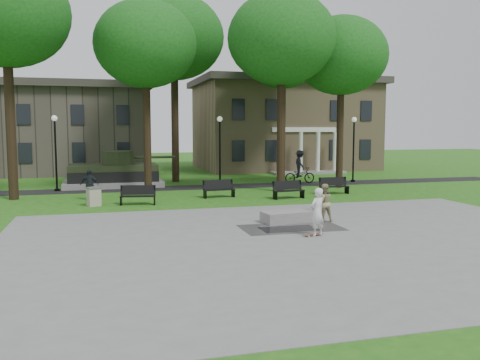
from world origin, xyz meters
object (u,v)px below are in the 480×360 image
object	(u,v)px
skateboarder	(317,212)
friend_watching	(324,203)
concrete_block	(288,217)
cyclist	(300,170)
park_bench_0	(138,195)
trash_bin	(94,196)

from	to	relation	value
skateboarder	friend_watching	size ratio (longest dim) A/B	1.11
concrete_block	cyclist	size ratio (longest dim) A/B	0.93
concrete_block	cyclist	bearing A→B (deg)	66.31
cyclist	park_bench_0	world-z (taller)	cyclist
trash_bin	cyclist	bearing A→B (deg)	27.09
skateboarder	park_bench_0	size ratio (longest dim) A/B	0.96
trash_bin	concrete_block	bearing A→B (deg)	-40.75
concrete_block	skateboarder	distance (m)	2.99
cyclist	trash_bin	world-z (taller)	cyclist
concrete_block	skateboarder	xyz separation A→B (m)	(0.01, -2.91, 0.66)
friend_watching	cyclist	distance (m)	15.15
park_bench_0	trash_bin	size ratio (longest dim) A/B	1.93
concrete_block	friend_watching	world-z (taller)	friend_watching
skateboarder	friend_watching	distance (m)	2.99
skateboarder	trash_bin	bearing A→B (deg)	-76.07
skateboarder	cyclist	bearing A→B (deg)	-135.23
friend_watching	trash_bin	distance (m)	11.85
friend_watching	trash_bin	size ratio (longest dim) A/B	1.67
friend_watching	park_bench_0	xyz separation A→B (m)	(-7.24, 7.00, -0.30)
cyclist	trash_bin	size ratio (longest dim) A/B	2.46
park_bench_0	friend_watching	bearing A→B (deg)	-34.57
park_bench_0	skateboarder	bearing A→B (deg)	-49.47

